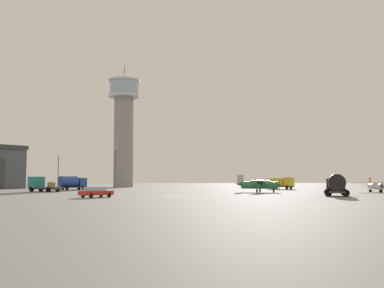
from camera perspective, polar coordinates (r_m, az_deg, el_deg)
The scene contains 12 objects.
ground_plane at distance 65.16m, azimuth -2.52°, elevation -6.51°, with size 400.00×400.00×0.00m, color slate.
control_tower at distance 135.29m, azimuth -8.55°, elevation 2.35°, with size 9.27×9.27×35.79m.
airplane_green at distance 82.42m, azimuth 8.41°, elevation -5.01°, with size 8.11×10.17×3.13m.
airplane_white at distance 88.66m, azimuth 22.08°, elevation -4.85°, with size 8.86×6.94×2.60m.
truck_fuel_tanker_blue at distance 101.77m, azimuth -14.82°, elevation -4.67°, with size 6.01×5.19×3.00m.
truck_flatbed_teal at distance 89.58m, azimuth -18.46°, elevation -4.85°, with size 7.11×6.11×2.82m.
truck_box_yellow at distance 108.94m, azimuth 11.09°, elevation -4.78°, with size 5.93×5.69×2.76m.
truck_fuel_tanker_black at distance 66.30m, azimuth 17.66°, elevation -4.83°, with size 4.52×6.60×3.04m.
car_red at distance 59.97m, azimuth -11.99°, elevation -5.89°, with size 4.37×4.33×1.37m.
light_post_east at distance 116.21m, azimuth -9.62°, elevation -2.57°, with size 0.44×0.44×10.28m.
light_post_north at distance 114.70m, azimuth -16.45°, elevation -3.01°, with size 0.44×0.44×8.06m.
traffic_cone_near_left at distance 78.97m, azimuth -11.66°, elevation -5.80°, with size 0.36×0.36×0.72m.
Camera 1 is at (-2.11, -65.08, 2.39)m, focal length 42.49 mm.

